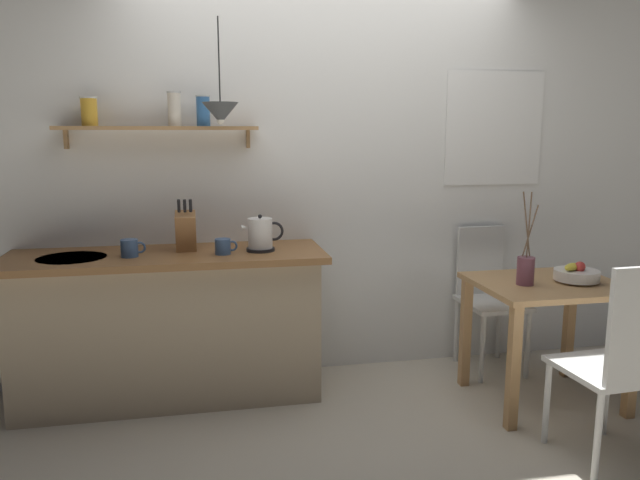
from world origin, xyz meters
TOP-DOWN VIEW (x-y plane):
  - ground_plane at (0.00, 0.00)m, footprint 14.00×14.00m
  - back_wall at (0.21, 0.65)m, footprint 6.80×0.11m
  - kitchen_counter at (-1.00, 0.32)m, footprint 1.83×0.63m
  - wall_shelf at (-1.04, 0.49)m, footprint 1.16×0.20m
  - dining_table at (1.17, -0.16)m, footprint 0.82×0.70m
  - dining_chair_near at (1.11, -0.90)m, footprint 0.44×0.46m
  - dining_chair_far at (1.09, 0.42)m, footprint 0.39×0.44m
  - fruit_bowl at (1.33, -0.19)m, footprint 0.25×0.25m
  - twig_vase at (1.01, -0.19)m, footprint 0.10×0.10m
  - electric_kettle at (-0.45, 0.26)m, footprint 0.25×0.17m
  - knife_block at (-0.89, 0.36)m, footprint 0.12×0.19m
  - coffee_mug_by_sink at (-1.19, 0.24)m, footprint 0.14×0.10m
  - coffee_mug_spare at (-0.68, 0.21)m, footprint 0.13×0.09m
  - pendant_lamp at (-0.67, 0.28)m, footprint 0.21×0.21m

SIDE VIEW (x-z plane):
  - ground_plane at x=0.00m, z-range 0.00..0.00m
  - kitchen_counter at x=-1.00m, z-range 0.01..0.90m
  - dining_chair_far at x=1.09m, z-range 0.05..1.00m
  - dining_chair_near at x=1.11m, z-range 0.04..1.06m
  - dining_table at x=1.17m, z-range 0.23..0.96m
  - fruit_bowl at x=1.33m, z-range 0.71..0.84m
  - twig_vase at x=1.01m, z-range 0.55..1.09m
  - coffee_mug_spare at x=-0.68m, z-range 0.90..0.99m
  - coffee_mug_by_sink at x=-1.19m, z-range 0.90..0.99m
  - electric_kettle at x=-0.45m, z-range 0.88..1.10m
  - knife_block at x=-0.89m, z-range 0.86..1.17m
  - back_wall at x=0.21m, z-range 0.00..2.70m
  - wall_shelf at x=-1.04m, z-range 1.49..1.82m
  - pendant_lamp at x=-0.67m, z-range 1.40..1.99m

